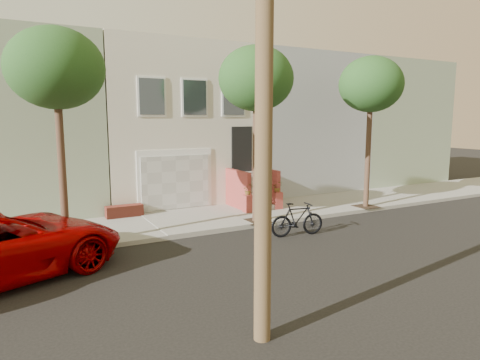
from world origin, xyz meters
TOP-DOWN VIEW (x-y plane):
  - ground at (0.00, 0.00)m, footprint 90.00×90.00m
  - sidewalk at (0.00, 5.35)m, footprint 40.00×3.70m
  - house_row at (0.00, 11.19)m, footprint 33.10×11.70m
  - tree_left at (-5.50, 3.90)m, footprint 2.70×2.57m
  - tree_mid at (1.00, 3.90)m, footprint 2.70×2.57m
  - tree_right at (6.50, 3.90)m, footprint 2.70×2.57m
  - motorcycle at (1.50, 1.97)m, footprint 1.96×0.83m

SIDE VIEW (x-z plane):
  - ground at x=0.00m, z-range 0.00..0.00m
  - sidewalk at x=0.00m, z-range 0.00..0.15m
  - motorcycle at x=1.50m, z-range 0.00..1.14m
  - house_row at x=0.00m, z-range 0.14..7.14m
  - tree_left at x=-5.50m, z-range 2.11..8.41m
  - tree_mid at x=1.00m, z-range 2.11..8.41m
  - tree_right at x=6.50m, z-range 2.11..8.41m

